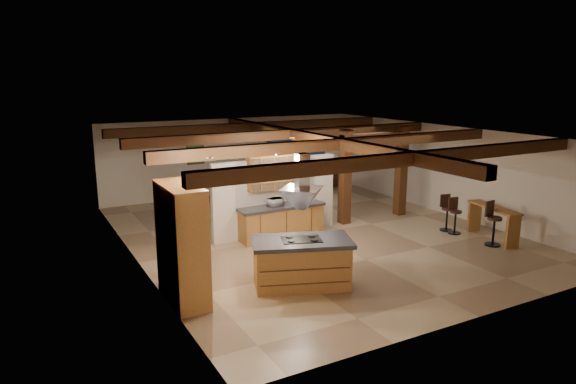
# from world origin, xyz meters

# --- Properties ---
(ground) EXTENTS (12.00, 12.00, 0.00)m
(ground) POSITION_xyz_m (0.00, 0.00, 0.00)
(ground) COLOR tan
(ground) RESTS_ON ground
(room_walls) EXTENTS (12.00, 12.00, 12.00)m
(room_walls) POSITION_xyz_m (0.00, 0.00, 1.78)
(room_walls) COLOR beige
(room_walls) RESTS_ON ground
(ceiling_beams) EXTENTS (10.00, 12.00, 0.28)m
(ceiling_beams) POSITION_xyz_m (0.00, 0.00, 2.76)
(ceiling_beams) COLOR #3A220E
(ceiling_beams) RESTS_ON room_walls
(timber_posts) EXTENTS (2.50, 0.30, 2.90)m
(timber_posts) POSITION_xyz_m (2.50, 0.50, 1.76)
(timber_posts) COLOR #3A220E
(timber_posts) RESTS_ON ground
(partition_wall) EXTENTS (3.80, 0.18, 2.20)m
(partition_wall) POSITION_xyz_m (-1.00, 0.50, 1.10)
(partition_wall) COLOR beige
(partition_wall) RESTS_ON ground
(pantry_cabinet) EXTENTS (0.67, 1.60, 2.40)m
(pantry_cabinet) POSITION_xyz_m (-4.67, -2.60, 1.20)
(pantry_cabinet) COLOR #A47535
(pantry_cabinet) RESTS_ON ground
(back_counter) EXTENTS (2.50, 0.66, 0.94)m
(back_counter) POSITION_xyz_m (-1.00, 0.11, 0.48)
(back_counter) COLOR #A47535
(back_counter) RESTS_ON ground
(upper_display_cabinet) EXTENTS (1.80, 0.36, 0.95)m
(upper_display_cabinet) POSITION_xyz_m (-1.00, 0.31, 1.85)
(upper_display_cabinet) COLOR #A47535
(upper_display_cabinet) RESTS_ON partition_wall
(range_hood) EXTENTS (1.10, 1.10, 1.40)m
(range_hood) POSITION_xyz_m (-2.20, -3.09, 1.78)
(range_hood) COLOR silver
(range_hood) RESTS_ON room_walls
(back_windows) EXTENTS (2.70, 0.07, 1.70)m
(back_windows) POSITION_xyz_m (2.80, 5.93, 1.50)
(back_windows) COLOR #3A220E
(back_windows) RESTS_ON room_walls
(framed_art) EXTENTS (0.65, 0.05, 0.85)m
(framed_art) POSITION_xyz_m (-1.50, 5.94, 1.70)
(framed_art) COLOR #3A220E
(framed_art) RESTS_ON room_walls
(recessed_cans) EXTENTS (3.16, 2.46, 0.03)m
(recessed_cans) POSITION_xyz_m (-2.53, -1.93, 2.87)
(recessed_cans) COLOR silver
(recessed_cans) RESTS_ON room_walls
(kitchen_island) EXTENTS (2.39, 1.81, 1.06)m
(kitchen_island) POSITION_xyz_m (-2.20, -3.09, 0.53)
(kitchen_island) COLOR #A47535
(kitchen_island) RESTS_ON ground
(dining_table) EXTENTS (2.20, 1.65, 0.69)m
(dining_table) POSITION_xyz_m (-0.04, 3.40, 0.34)
(dining_table) COLOR #38150E
(dining_table) RESTS_ON ground
(sofa) EXTENTS (2.48, 1.74, 0.68)m
(sofa) POSITION_xyz_m (2.52, 5.39, 0.34)
(sofa) COLOR black
(sofa) RESTS_ON ground
(microwave) EXTENTS (0.44, 0.33, 0.22)m
(microwave) POSITION_xyz_m (-1.17, 0.11, 1.05)
(microwave) COLOR #BBBBC0
(microwave) RESTS_ON back_counter
(bar_counter) EXTENTS (0.80, 1.84, 0.94)m
(bar_counter) POSITION_xyz_m (4.09, -2.81, 0.63)
(bar_counter) COLOR #A47535
(bar_counter) RESTS_ON ground
(side_table) EXTENTS (0.54, 0.54, 0.57)m
(side_table) POSITION_xyz_m (4.25, 5.33, 0.28)
(side_table) COLOR #3A220E
(side_table) RESTS_ON ground
(table_lamp) EXTENTS (0.26, 0.26, 0.31)m
(table_lamp) POSITION_xyz_m (4.25, 5.33, 0.79)
(table_lamp) COLOR black
(table_lamp) RESTS_ON side_table
(bar_stool_a) EXTENTS (0.42, 0.43, 1.19)m
(bar_stool_a) POSITION_xyz_m (3.68, -3.16, 0.61)
(bar_stool_a) COLOR black
(bar_stool_a) RESTS_ON ground
(bar_stool_b) EXTENTS (0.37, 0.38, 1.04)m
(bar_stool_b) POSITION_xyz_m (3.59, -1.90, 0.53)
(bar_stool_b) COLOR black
(bar_stool_b) RESTS_ON ground
(bar_stool_c) EXTENTS (0.38, 0.40, 1.06)m
(bar_stool_c) POSITION_xyz_m (3.60, -1.57, 0.54)
(bar_stool_c) COLOR black
(bar_stool_c) RESTS_ON ground
(dining_chairs) EXTENTS (2.53, 2.53, 1.25)m
(dining_chairs) POSITION_xyz_m (-0.04, 3.40, 0.64)
(dining_chairs) COLOR #3A220E
(dining_chairs) RESTS_ON ground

